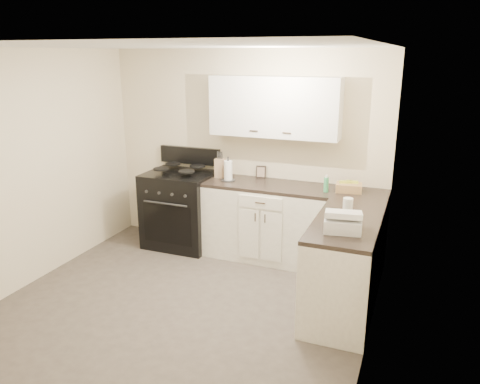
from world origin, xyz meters
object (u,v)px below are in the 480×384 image
at_px(wicker_basket, 349,188).
at_px(stove, 181,211).
at_px(knife_block, 220,168).
at_px(paper_towel, 228,171).
at_px(countertop_grill, 343,224).

bearing_deg(wicker_basket, stove, -178.50).
xyz_separation_m(knife_block, paper_towel, (0.16, -0.10, 0.00)).
bearing_deg(wicker_basket, paper_towel, -177.85).
bearing_deg(countertop_grill, knife_block, 134.60).
height_order(knife_block, wicker_basket, knife_block).
height_order(wicker_basket, countertop_grill, countertop_grill).
relative_size(paper_towel, wicker_basket, 0.87).
distance_m(wicker_basket, countertop_grill, 1.25).
bearing_deg(wicker_basket, countertop_grill, -83.55).
distance_m(paper_towel, wicker_basket, 1.46).
bearing_deg(paper_towel, wicker_basket, 2.15).
distance_m(stove, wicker_basket, 2.19).
bearing_deg(knife_block, stove, -166.08).
xyz_separation_m(stove, wicker_basket, (2.13, 0.06, 0.53)).
distance_m(knife_block, countertop_grill, 2.17).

